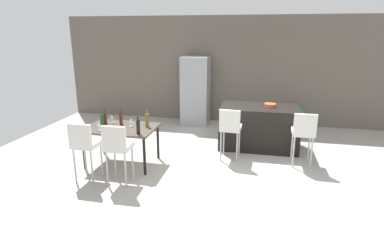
{
  "coord_description": "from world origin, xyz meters",
  "views": [
    {
      "loc": [
        0.52,
        -5.68,
        2.5
      ],
      "look_at": [
        -0.75,
        0.23,
        0.85
      ],
      "focal_mm": 28.97,
      "sensor_mm": 36.0,
      "label": 1
    }
  ],
  "objects_px": {
    "dining_table": "(121,130)",
    "dining_chair_far": "(117,145)",
    "wine_glass_right": "(112,117)",
    "refrigerator": "(196,91)",
    "bar_chair_middle": "(304,131)",
    "fruit_bowl": "(270,105)",
    "dining_chair_near": "(84,142)",
    "wine_bottle_left": "(105,118)",
    "wine_glass_corner": "(99,124)",
    "wine_bottle_end": "(102,121)",
    "kitchen_island": "(259,127)",
    "bar_chair_left": "(230,126)",
    "wine_bottle_far": "(138,127)",
    "wine_bottle_middle": "(121,118)",
    "potted_plant": "(299,116)",
    "wine_bottle_inner": "(147,120)",
    "wine_glass_near": "(131,120)"
  },
  "relations": [
    {
      "from": "potted_plant",
      "to": "wine_bottle_middle",
      "type": "bearing_deg",
      "value": -142.62
    },
    {
      "from": "wine_glass_near",
      "to": "refrigerator",
      "type": "distance_m",
      "value": 2.95
    },
    {
      "from": "wine_bottle_middle",
      "to": "wine_glass_right",
      "type": "bearing_deg",
      "value": 163.28
    },
    {
      "from": "bar_chair_left",
      "to": "wine_bottle_end",
      "type": "bearing_deg",
      "value": -162.81
    },
    {
      "from": "bar_chair_left",
      "to": "wine_glass_right",
      "type": "xyz_separation_m",
      "value": [
        -2.3,
        -0.39,
        0.17
      ]
    },
    {
      "from": "wine_glass_right",
      "to": "fruit_bowl",
      "type": "xyz_separation_m",
      "value": [
        3.06,
        1.27,
        0.09
      ]
    },
    {
      "from": "dining_table",
      "to": "wine_bottle_inner",
      "type": "xyz_separation_m",
      "value": [
        0.48,
        0.12,
        0.2
      ]
    },
    {
      "from": "wine_bottle_left",
      "to": "potted_plant",
      "type": "distance_m",
      "value": 4.88
    },
    {
      "from": "dining_chair_far",
      "to": "wine_bottle_end",
      "type": "relative_size",
      "value": 3.21
    },
    {
      "from": "dining_table",
      "to": "wine_bottle_left",
      "type": "relative_size",
      "value": 4.35
    },
    {
      "from": "wine_bottle_end",
      "to": "wine_glass_corner",
      "type": "relative_size",
      "value": 1.88
    },
    {
      "from": "wine_bottle_far",
      "to": "refrigerator",
      "type": "relative_size",
      "value": 0.17
    },
    {
      "from": "dining_chair_near",
      "to": "wine_bottle_left",
      "type": "xyz_separation_m",
      "value": [
        -0.08,
        0.91,
        0.16
      ]
    },
    {
      "from": "kitchen_island",
      "to": "dining_table",
      "type": "bearing_deg",
      "value": -150.13
    },
    {
      "from": "wine_glass_right",
      "to": "wine_glass_near",
      "type": "relative_size",
      "value": 1.0
    },
    {
      "from": "kitchen_island",
      "to": "wine_bottle_far",
      "type": "height_order",
      "value": "wine_bottle_far"
    },
    {
      "from": "wine_bottle_far",
      "to": "wine_bottle_left",
      "type": "relative_size",
      "value": 1.04
    },
    {
      "from": "kitchen_island",
      "to": "refrigerator",
      "type": "height_order",
      "value": "refrigerator"
    },
    {
      "from": "dining_chair_far",
      "to": "refrigerator",
      "type": "height_order",
      "value": "refrigerator"
    },
    {
      "from": "dining_chair_near",
      "to": "kitchen_island",
      "type": "bearing_deg",
      "value": 38.54
    },
    {
      "from": "wine_bottle_end",
      "to": "kitchen_island",
      "type": "bearing_deg",
      "value": 28.53
    },
    {
      "from": "dining_chair_near",
      "to": "wine_bottle_inner",
      "type": "relative_size",
      "value": 3.19
    },
    {
      "from": "wine_bottle_inner",
      "to": "potted_plant",
      "type": "bearing_deg",
      "value": 42.33
    },
    {
      "from": "bar_chair_middle",
      "to": "wine_bottle_left",
      "type": "distance_m",
      "value": 3.78
    },
    {
      "from": "dining_table",
      "to": "wine_bottle_inner",
      "type": "height_order",
      "value": "wine_bottle_inner"
    },
    {
      "from": "dining_chair_near",
      "to": "fruit_bowl",
      "type": "distance_m",
      "value": 3.83
    },
    {
      "from": "wine_bottle_middle",
      "to": "refrigerator",
      "type": "relative_size",
      "value": 0.17
    },
    {
      "from": "dining_table",
      "to": "dining_chair_far",
      "type": "xyz_separation_m",
      "value": [
        0.3,
        -0.8,
        0.03
      ]
    },
    {
      "from": "bar_chair_left",
      "to": "potted_plant",
      "type": "relative_size",
      "value": 1.73
    },
    {
      "from": "wine_bottle_middle",
      "to": "fruit_bowl",
      "type": "xyz_separation_m",
      "value": [
        2.83,
        1.33,
        0.09
      ]
    },
    {
      "from": "wine_bottle_far",
      "to": "wine_bottle_middle",
      "type": "height_order",
      "value": "wine_bottle_middle"
    },
    {
      "from": "bar_chair_middle",
      "to": "fruit_bowl",
      "type": "bearing_deg",
      "value": 124.66
    },
    {
      "from": "wine_glass_right",
      "to": "refrigerator",
      "type": "bearing_deg",
      "value": 67.48
    },
    {
      "from": "wine_bottle_left",
      "to": "wine_bottle_inner",
      "type": "bearing_deg",
      "value": 1.35
    },
    {
      "from": "refrigerator",
      "to": "potted_plant",
      "type": "distance_m",
      "value": 2.79
    },
    {
      "from": "wine_glass_corner",
      "to": "bar_chair_left",
      "type": "bearing_deg",
      "value": 21.16
    },
    {
      "from": "fruit_bowl",
      "to": "wine_glass_corner",
      "type": "bearing_deg",
      "value": -150.1
    },
    {
      "from": "wine_bottle_far",
      "to": "wine_glass_near",
      "type": "height_order",
      "value": "wine_bottle_far"
    },
    {
      "from": "wine_bottle_middle",
      "to": "refrigerator",
      "type": "height_order",
      "value": "refrigerator"
    },
    {
      "from": "bar_chair_left",
      "to": "wine_glass_right",
      "type": "relative_size",
      "value": 6.03
    },
    {
      "from": "wine_glass_corner",
      "to": "wine_glass_right",
      "type": "bearing_deg",
      "value": 89.1
    },
    {
      "from": "bar_chair_left",
      "to": "wine_bottle_far",
      "type": "distance_m",
      "value": 1.8
    },
    {
      "from": "bar_chair_middle",
      "to": "fruit_bowl",
      "type": "xyz_separation_m",
      "value": [
        -0.6,
        0.87,
        0.26
      ]
    },
    {
      "from": "kitchen_island",
      "to": "dining_table",
      "type": "xyz_separation_m",
      "value": [
        -2.55,
        -1.47,
        0.21
      ]
    },
    {
      "from": "wine_bottle_left",
      "to": "potted_plant",
      "type": "bearing_deg",
      "value": 35.74
    },
    {
      "from": "dining_chair_far",
      "to": "wine_glass_right",
      "type": "xyz_separation_m",
      "value": [
        -0.59,
        1.03,
        0.17
      ]
    },
    {
      "from": "wine_bottle_inner",
      "to": "bar_chair_left",
      "type": "bearing_deg",
      "value": 18.05
    },
    {
      "from": "wine_glass_corner",
      "to": "fruit_bowl",
      "type": "height_order",
      "value": "fruit_bowl"
    },
    {
      "from": "wine_glass_right",
      "to": "wine_glass_near",
      "type": "bearing_deg",
      "value": -17.18
    },
    {
      "from": "wine_bottle_end",
      "to": "wine_bottle_left",
      "type": "height_order",
      "value": "wine_bottle_end"
    }
  ]
}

